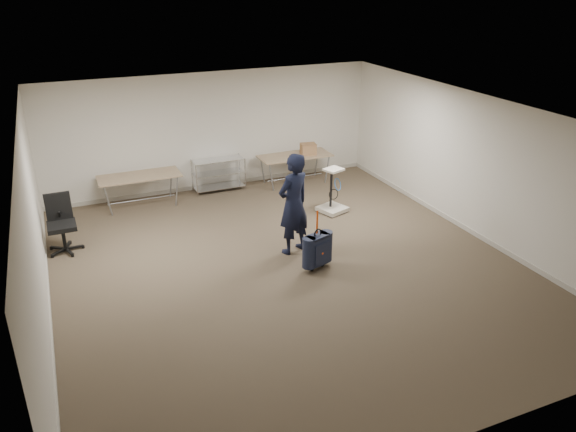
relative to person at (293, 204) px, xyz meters
name	(u,v)px	position (x,y,z in m)	size (l,w,h in m)	color
ground	(287,267)	(-0.35, -0.54, -0.97)	(9.00, 9.00, 0.00)	#403426
room_shell	(260,234)	(-0.35, 0.85, -0.92)	(8.00, 9.00, 9.00)	silver
folding_table_left	(139,178)	(-2.25, 3.41, -0.29)	(1.80, 0.75, 0.73)	#927559
folding_table_right	(295,157)	(1.55, 3.41, -0.29)	(1.80, 0.75, 0.73)	#927559
wire_shelf	(219,173)	(-0.35, 3.66, -0.53)	(1.22, 0.47, 0.80)	silver
person	(293,204)	(0.00, 0.00, 0.00)	(0.71, 0.46, 1.94)	black
suitcase	(317,250)	(0.11, -0.81, -0.59)	(0.46, 0.35, 1.13)	black
office_chair	(63,234)	(-3.99, 1.76, -0.64)	(0.67, 0.67, 1.10)	black
equipment_cart	(333,201)	(1.56, 1.40, -0.71)	(0.70, 0.70, 1.01)	beige
cardboard_box	(308,149)	(1.87, 3.34, -0.10)	(0.37, 0.28, 0.28)	#966845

